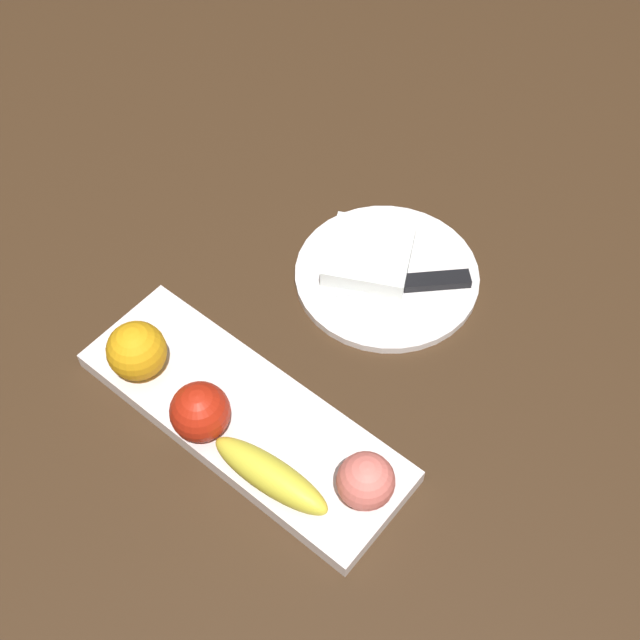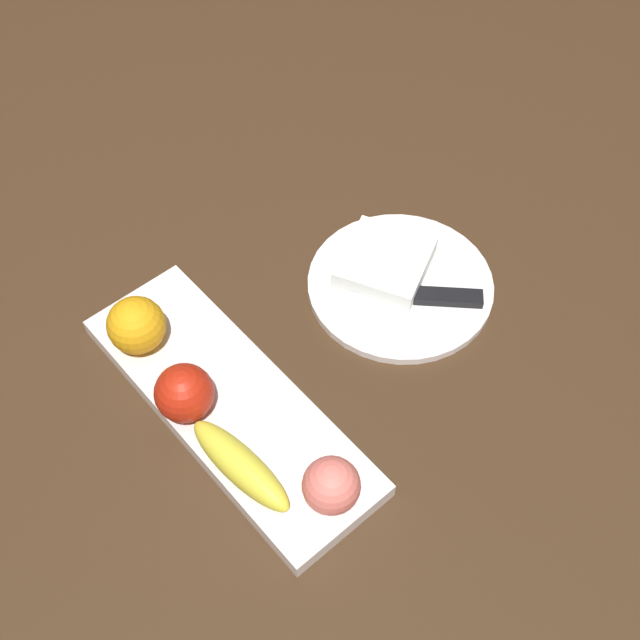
{
  "view_description": "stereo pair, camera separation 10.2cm",
  "coord_description": "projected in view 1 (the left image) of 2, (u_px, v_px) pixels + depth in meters",
  "views": [
    {
      "loc": [
        -0.42,
        0.32,
        0.88
      ],
      "look_at": [
        -0.04,
        -0.14,
        0.05
      ],
      "focal_mm": 46.82,
      "sensor_mm": 36.0,
      "label": 1
    },
    {
      "loc": [
        -0.5,
        0.25,
        0.88
      ],
      "look_at": [
        -0.04,
        -0.14,
        0.05
      ],
      "focal_mm": 46.82,
      "sensor_mm": 36.0,
      "label": 2
    }
  ],
  "objects": [
    {
      "name": "peach",
      "position": [
        366.0,
        481.0,
        0.89
      ],
      "size": [
        0.06,
        0.06,
        0.06
      ],
      "primitive_type": "sphere",
      "color": "#E86E63",
      "rests_on": "fruit_tray"
    },
    {
      "name": "banana",
      "position": [
        270.0,
        475.0,
        0.91
      ],
      "size": [
        0.15,
        0.05,
        0.04
      ],
      "primitive_type": "ellipsoid",
      "rotation": [
        0.0,
        0.0,
        0.08
      ],
      "color": "yellow",
      "rests_on": "fruit_tray"
    },
    {
      "name": "apple",
      "position": [
        200.0,
        412.0,
        0.94
      ],
      "size": [
        0.07,
        0.07,
        0.07
      ],
      "primitive_type": "sphere",
      "color": "red",
      "rests_on": "fruit_tray"
    },
    {
      "name": "folded_napkin",
      "position": [
        369.0,
        255.0,
        1.12
      ],
      "size": [
        0.15,
        0.15,
        0.03
      ],
      "primitive_type": "cube",
      "rotation": [
        0.0,
        0.0,
        0.47
      ],
      "color": "white",
      "rests_on": "dinner_plate"
    },
    {
      "name": "knife",
      "position": [
        425.0,
        282.0,
        1.1
      ],
      "size": [
        0.14,
        0.14,
        0.01
      ],
      "rotation": [
        0.0,
        0.0,
        0.79
      ],
      "color": "silver",
      "rests_on": "dinner_plate"
    },
    {
      "name": "orange_near_apple",
      "position": [
        137.0,
        351.0,
        0.99
      ],
      "size": [
        0.07,
        0.07,
        0.07
      ],
      "primitive_type": "sphere",
      "color": "orange",
      "rests_on": "fruit_tray"
    },
    {
      "name": "dinner_plate",
      "position": [
        387.0,
        275.0,
        1.13
      ],
      "size": [
        0.25,
        0.25,
        0.01
      ],
      "primitive_type": "cylinder",
      "color": "white",
      "rests_on": "ground_plane"
    },
    {
      "name": "fruit_tray",
      "position": [
        244.0,
        415.0,
        0.99
      ],
      "size": [
        0.42,
        0.14,
        0.02
      ],
      "primitive_type": "cube",
      "color": "white",
      "rests_on": "ground_plane"
    },
    {
      "name": "ground_plane",
      "position": [
        219.0,
        402.0,
        1.01
      ],
      "size": [
        2.4,
        2.4,
        0.0
      ],
      "primitive_type": "plane",
      "color": "#392515"
    }
  ]
}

